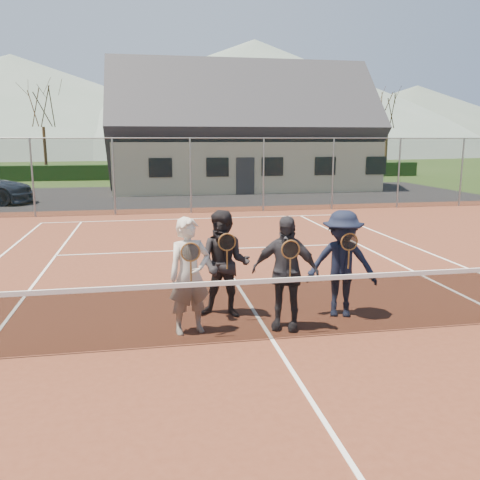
{
  "coord_description": "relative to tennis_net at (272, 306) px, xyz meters",
  "views": [
    {
      "loc": [
        -1.77,
        -6.95,
        2.96
      ],
      "look_at": [
        -0.21,
        1.5,
        1.25
      ],
      "focal_mm": 38.0,
      "sensor_mm": 36.0,
      "label": 1
    }
  ],
  "objects": [
    {
      "name": "ground",
      "position": [
        0.0,
        20.0,
        -0.54
      ],
      "size": [
        220.0,
        220.0,
        0.0
      ],
      "primitive_type": "plane",
      "color": "#284117",
      "rests_on": "ground"
    },
    {
      "name": "court_surface",
      "position": [
        0.0,
        0.0,
        -0.53
      ],
      "size": [
        30.0,
        30.0,
        0.02
      ],
      "primitive_type": "cube",
      "color": "#562819",
      "rests_on": "ground"
    },
    {
      "name": "tarmac_carpark",
      "position": [
        -4.0,
        20.0,
        -0.53
      ],
      "size": [
        40.0,
        12.0,
        0.01
      ],
      "primitive_type": "cube",
      "color": "black",
      "rests_on": "ground"
    },
    {
      "name": "hedge_row",
      "position": [
        0.0,
        32.0,
        0.01
      ],
      "size": [
        40.0,
        1.2,
        1.1
      ],
      "primitive_type": "cube",
      "color": "black",
      "rests_on": "ground"
    },
    {
      "name": "hill_west",
      "position": [
        -25.0,
        95.0,
        8.46
      ],
      "size": [
        110.0,
        110.0,
        18.0
      ],
      "primitive_type": "cone",
      "color": "slate",
      "rests_on": "ground"
    },
    {
      "name": "hill_centre",
      "position": [
        20.0,
        95.0,
        10.46
      ],
      "size": [
        120.0,
        120.0,
        22.0
      ],
      "primitive_type": "cone",
      "color": "slate",
      "rests_on": "ground"
    },
    {
      "name": "hill_east",
      "position": [
        55.0,
        95.0,
        6.46
      ],
      "size": [
        90.0,
        90.0,
        14.0
      ],
      "primitive_type": "cone",
      "color": "#516257",
      "rests_on": "ground"
    },
    {
      "name": "court_markings",
      "position": [
        0.0,
        0.0,
        -0.51
      ],
      "size": [
        11.03,
        23.83,
        0.01
      ],
      "color": "white",
      "rests_on": "court_surface"
    },
    {
      "name": "tennis_net",
      "position": [
        0.0,
        0.0,
        0.0
      ],
      "size": [
        11.68,
        0.08,
        1.1
      ],
      "color": "slate",
      "rests_on": "ground"
    },
    {
      "name": "perimeter_fence",
      "position": [
        0.0,
        13.5,
        0.99
      ],
      "size": [
        30.07,
        0.07,
        3.02
      ],
      "color": "slate",
      "rests_on": "ground"
    },
    {
      "name": "clubhouse",
      "position": [
        4.0,
        24.0,
        3.45
      ],
      "size": [
        15.6,
        8.2,
        7.7
      ],
      "color": "beige",
      "rests_on": "ground"
    },
    {
      "name": "tree_b",
      "position": [
        -9.0,
        33.0,
        5.25
      ],
      "size": [
        3.2,
        3.2,
        7.77
      ],
      "color": "#3D2316",
      "rests_on": "ground"
    },
    {
      "name": "tree_c",
      "position": [
        2.0,
        33.0,
        5.25
      ],
      "size": [
        3.2,
        3.2,
        7.77
      ],
      "color": "#362413",
      "rests_on": "ground"
    },
    {
      "name": "tree_d",
      "position": [
        12.0,
        33.0,
        5.25
      ],
      "size": [
        3.2,
        3.2,
        7.77
      ],
      "color": "#382714",
      "rests_on": "ground"
    },
    {
      "name": "tree_e",
      "position": [
        18.0,
        33.0,
        5.25
      ],
      "size": [
        3.2,
        3.2,
        7.77
      ],
      "color": "#3A2815",
      "rests_on": "ground"
    },
    {
      "name": "player_a",
      "position": [
        -1.17,
        0.52,
        0.38
      ],
      "size": [
        0.75,
        0.59,
        1.8
      ],
      "color": "beige",
      "rests_on": "court_surface"
    },
    {
      "name": "player_b",
      "position": [
        -0.53,
        1.14,
        0.38
      ],
      "size": [
        1.06,
        0.94,
        1.8
      ],
      "color": "black",
      "rests_on": "court_surface"
    },
    {
      "name": "player_c",
      "position": [
        0.31,
        0.43,
        0.38
      ],
      "size": [
        1.14,
        0.84,
        1.8
      ],
      "color": "#28272D",
      "rests_on": "court_surface"
    },
    {
      "name": "player_d",
      "position": [
        1.4,
        0.81,
        0.38
      ],
      "size": [
        1.32,
        1.01,
        1.8
      ],
      "color": "black",
      "rests_on": "court_surface"
    }
  ]
}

